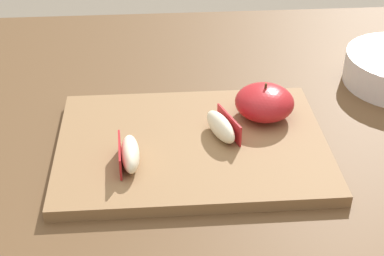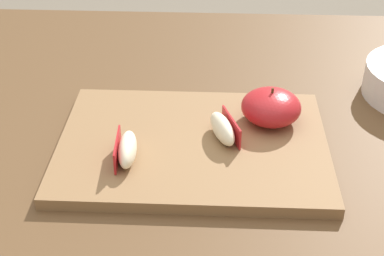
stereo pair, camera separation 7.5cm
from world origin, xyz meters
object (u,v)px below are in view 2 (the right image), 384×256
at_px(apple_wedge_back, 222,128).
at_px(apple_wedge_right, 126,149).
at_px(apple_half_skin_up, 270,107).
at_px(cutting_board, 192,145).

relative_size(apple_wedge_back, apple_wedge_right, 1.03).
bearing_deg(apple_half_skin_up, cutting_board, -153.44).
relative_size(apple_half_skin_up, apple_wedge_back, 1.12).
bearing_deg(apple_wedge_right, apple_wedge_back, 23.58).
xyz_separation_m(cutting_board, apple_wedge_back, (0.04, 0.01, 0.02)).
bearing_deg(apple_wedge_back, apple_half_skin_up, 34.76).
relative_size(cutting_board, apple_wedge_back, 4.83).
relative_size(apple_half_skin_up, apple_wedge_right, 1.16).
xyz_separation_m(apple_wedge_back, apple_wedge_right, (-0.12, -0.05, 0.00)).
distance_m(apple_wedge_back, apple_wedge_right, 0.13).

